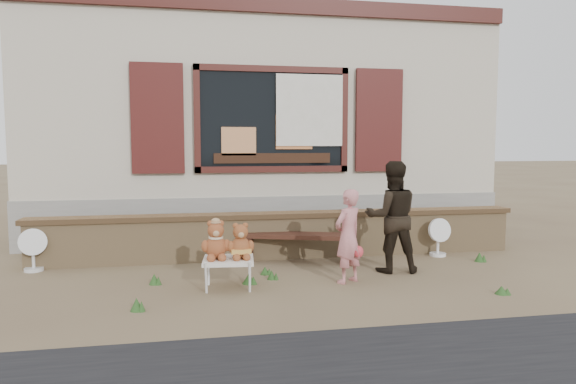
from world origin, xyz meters
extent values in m
plane|color=brown|center=(0.00, 0.00, 0.00)|extent=(80.00, 80.00, 0.00)
cube|color=#A79D87|center=(0.00, 4.50, 2.40)|extent=(8.00, 5.00, 3.20)
cube|color=gray|center=(0.00, 4.50, 0.40)|extent=(8.04, 5.04, 0.80)
cube|color=black|center=(0.00, 1.97, 2.05)|extent=(2.30, 0.04, 1.50)
cube|color=#3F1612|center=(0.00, 1.95, 2.85)|extent=(2.50, 0.08, 0.10)
cube|color=#3F1612|center=(0.00, 1.95, 1.25)|extent=(2.50, 0.08, 0.10)
cube|color=#3F1612|center=(-1.20, 1.95, 2.05)|extent=(0.10, 0.08, 1.70)
cube|color=#3F1612|center=(1.20, 1.95, 2.05)|extent=(0.10, 0.08, 1.70)
cube|color=#3C1011|center=(-1.80, 1.94, 2.05)|extent=(0.80, 0.07, 1.70)
cube|color=#3C1011|center=(1.80, 1.94, 2.05)|extent=(0.80, 0.07, 1.70)
cube|color=beige|center=(0.60, 1.90, 2.20)|extent=(1.10, 0.02, 1.15)
cube|color=#3F1612|center=(0.00, 1.98, 3.85)|extent=(8.00, 0.12, 0.25)
cube|color=black|center=(0.00, 1.94, 1.43)|extent=(1.90, 0.06, 0.16)
cube|color=tan|center=(-0.55, 1.94, 1.70)|extent=(0.55, 0.06, 0.45)
cube|color=#E08447|center=(0.35, 1.94, 1.85)|extent=(0.60, 0.06, 0.55)
cube|color=tan|center=(0.00, 1.00, 0.30)|extent=(7.00, 0.30, 0.60)
cube|color=brown|center=(0.00, 1.00, 0.63)|extent=(7.10, 0.36, 0.07)
cube|color=black|center=(0.17, 0.66, 0.38)|extent=(1.62, 0.82, 0.06)
cube|color=black|center=(-0.50, 0.88, 0.17)|extent=(0.19, 0.32, 0.34)
cube|color=black|center=(0.83, 0.44, 0.17)|extent=(0.19, 0.32, 0.34)
cube|color=silver|center=(-0.90, -0.48, 0.33)|extent=(0.62, 0.56, 0.04)
cylinder|color=silver|center=(-1.16, -0.67, 0.15)|extent=(0.03, 0.03, 0.31)
cylinder|color=silver|center=(-0.68, -0.72, 0.15)|extent=(0.03, 0.03, 0.31)
cylinder|color=silver|center=(-1.11, -0.24, 0.15)|extent=(0.03, 0.03, 0.31)
cylinder|color=silver|center=(-0.64, -0.29, 0.15)|extent=(0.03, 0.03, 0.31)
imported|color=#D88185|center=(0.52, -0.49, 0.56)|extent=(0.49, 0.45, 1.13)
imported|color=black|center=(1.24, -0.08, 0.72)|extent=(0.77, 0.64, 1.44)
cylinder|color=silver|center=(-3.35, 0.80, 0.02)|extent=(0.24, 0.24, 0.04)
cylinder|color=silver|center=(-3.35, 0.80, 0.17)|extent=(0.04, 0.04, 0.30)
cylinder|color=silver|center=(-3.35, 0.80, 0.39)|extent=(0.37, 0.20, 0.35)
cylinder|color=white|center=(2.28, 0.68, 0.02)|extent=(0.24, 0.24, 0.04)
cylinder|color=white|center=(2.28, 0.68, 0.17)|extent=(0.04, 0.04, 0.30)
cylinder|color=white|center=(2.28, 0.68, 0.39)|extent=(0.36, 0.15, 0.35)
cone|color=#294E1F|center=(-0.65, -0.33, 0.06)|extent=(0.16, 0.16, 0.12)
cone|color=#294E1F|center=(2.68, 0.22, 0.07)|extent=(0.14, 0.14, 0.13)
cone|color=#294E1F|center=(-0.40, 0.07, 0.05)|extent=(0.12, 0.12, 0.10)
cone|color=#294E1F|center=(-1.75, -0.15, 0.06)|extent=(0.13, 0.13, 0.13)
cone|color=#294E1F|center=(-0.35, -0.18, 0.06)|extent=(0.11, 0.11, 0.11)
cone|color=#294E1F|center=(-1.86, -1.12, 0.07)|extent=(0.13, 0.13, 0.13)
cone|color=#294E1F|center=(2.05, -1.27, 0.05)|extent=(0.14, 0.14, 0.09)
camera|label=1|loc=(-1.29, -6.28, 1.65)|focal=32.00mm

